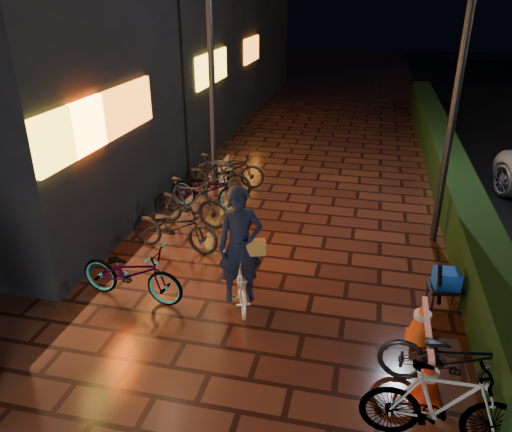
# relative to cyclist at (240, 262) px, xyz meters

# --- Properties ---
(ground) EXTENTS (80.00, 80.00, 0.00)m
(ground) POSITION_rel_cyclist_xyz_m (0.56, -1.15, -0.77)
(ground) COLOR #381911
(ground) RESTS_ON ground
(hedge) EXTENTS (0.70, 20.00, 1.00)m
(hedge) POSITION_rel_cyclist_xyz_m (3.86, 6.85, -0.27)
(hedge) COLOR black
(hedge) RESTS_ON ground
(lamp_post_hedge) EXTENTS (0.51, 0.18, 5.28)m
(lamp_post_hedge) POSITION_rel_cyclist_xyz_m (3.29, 3.09, 2.14)
(lamp_post_hedge) COLOR black
(lamp_post_hedge) RESTS_ON ground
(lamp_post_sf) EXTENTS (0.55, 0.18, 5.78)m
(lamp_post_sf) POSITION_rel_cyclist_xyz_m (-2.11, 5.40, 2.41)
(lamp_post_sf) COLOR black
(lamp_post_sf) RESTS_ON ground
(cyclist) EXTENTS (0.96, 1.52, 2.06)m
(cyclist) POSITION_rel_cyclist_xyz_m (0.00, 0.00, 0.00)
(cyclist) COLOR silver
(cyclist) RESTS_ON ground
(traffic_barrier) EXTENTS (0.44, 1.68, 0.67)m
(traffic_barrier) POSITION_rel_cyclist_xyz_m (2.81, -0.91, -0.43)
(traffic_barrier) COLOR red
(traffic_barrier) RESTS_ON ground
(cart_assembly) EXTENTS (0.59, 0.62, 1.00)m
(cart_assembly) POSITION_rel_cyclist_xyz_m (3.21, 0.58, -0.25)
(cart_assembly) COLOR black
(cart_assembly) RESTS_ON ground
(parked_bikes_storefront) EXTENTS (2.06, 6.13, 1.08)m
(parked_bikes_storefront) POSITION_rel_cyclist_xyz_m (-1.74, 2.78, -0.27)
(parked_bikes_storefront) COLOR black
(parked_bikes_storefront) RESTS_ON ground
(parked_bikes_hedge) EXTENTS (2.09, 1.58, 1.08)m
(parked_bikes_hedge) POSITION_rel_cyclist_xyz_m (3.00, -1.69, -0.26)
(parked_bikes_hedge) COLOR black
(parked_bikes_hedge) RESTS_ON ground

